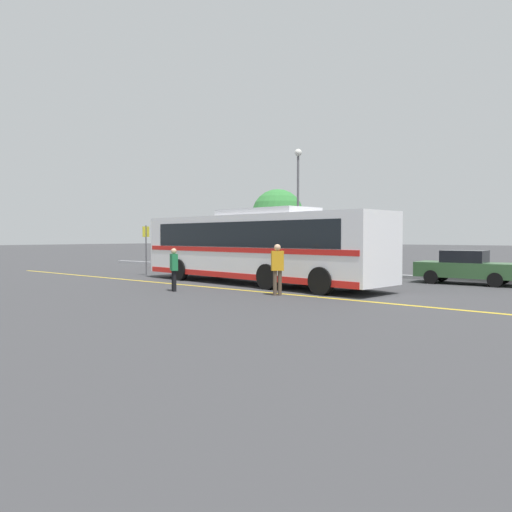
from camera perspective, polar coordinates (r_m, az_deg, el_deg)
The scene contains 13 objects.
ground_plane at distance 22.50m, azimuth -2.07°, elevation -3.02°, with size 220.00×220.00×0.00m, color #38383A.
lane_strip_0 at distance 19.97m, azimuth -4.05°, elevation -3.69°, with size 0.20×32.48×0.01m, color gold.
curb_strip at distance 27.50m, azimuth 9.65°, elevation -1.94°, with size 40.48×0.36×0.15m, color #99999E.
transit_bus at distance 21.50m, azimuth 0.02°, elevation 1.25°, with size 12.95×3.76×3.23m.
parked_car_0 at distance 33.02m, azimuth -8.25°, elevation -0.15°, with size 4.46×1.93×1.39m.
parked_car_1 at distance 29.10m, azimuth 0.21°, elevation -0.34°, with size 4.20×1.79×1.53m.
parked_car_2 at distance 25.28m, azimuth 10.78°, elevation -0.88°, with size 4.39×1.95×1.38m.
parked_car_3 at distance 23.48m, azimuth 22.91°, elevation -1.18°, with size 4.23×2.04×1.46m.
pedestrian_0 at distance 17.42m, azimuth 2.46°, elevation -1.16°, with size 0.45×0.46×1.80m.
pedestrian_1 at distance 18.98m, azimuth -9.37°, elevation -1.25°, with size 0.47×0.39×1.62m.
bus_stop_sign at distance 27.12m, azimuth -12.46°, elevation 1.34°, with size 0.07×0.40×2.65m.
street_lamp at distance 30.43m, azimuth 4.83°, elevation 7.46°, with size 0.44×0.44×7.34m.
tree_0 at distance 35.38m, azimuth 2.49°, elevation 4.67°, with size 3.67×3.67×5.42m.
Camera 1 is at (14.94, -16.70, 2.05)m, focal length 35.00 mm.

